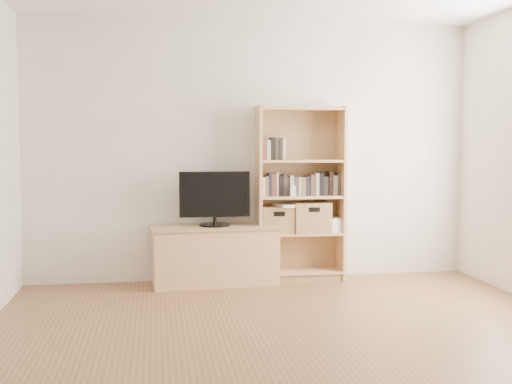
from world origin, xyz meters
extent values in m
cube|color=brown|center=(0.00, 0.00, 0.00)|extent=(4.50, 5.00, 0.01)
cube|color=silver|center=(0.00, 2.50, 1.30)|extent=(4.50, 0.02, 2.60)
cube|color=tan|center=(-0.41, 2.27, 0.28)|extent=(1.23, 0.54, 0.55)
cube|color=tan|center=(0.46, 2.34, 0.87)|extent=(0.88, 0.32, 1.75)
cube|color=black|center=(-0.41, 2.27, 0.84)|extent=(0.68, 0.07, 0.54)
cube|color=beige|center=(0.46, 2.36, 0.97)|extent=(0.83, 0.17, 0.22)
cube|color=beige|center=(0.27, 2.37, 1.32)|extent=(0.40, 0.15, 0.21)
cube|color=white|center=(0.36, 2.25, 0.91)|extent=(0.05, 0.04, 0.10)
cube|color=#9D7347|center=(0.23, 2.34, 0.62)|extent=(0.33, 0.28, 0.26)
cube|color=#9D7347|center=(0.57, 2.34, 0.64)|extent=(0.37, 0.30, 0.30)
cube|color=white|center=(0.39, 2.32, 0.76)|extent=(0.40, 0.32, 0.03)
cube|color=beige|center=(0.76, 2.34, 0.55)|extent=(0.23, 0.29, 0.12)
camera|label=1|loc=(-0.97, -3.91, 1.39)|focal=45.00mm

